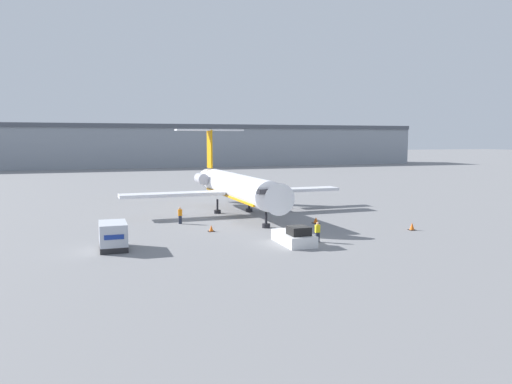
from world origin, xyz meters
TOP-DOWN VIEW (x-y plane):
  - ground_plane at (0.00, 0.00)m, footprint 600.00×600.00m
  - terminal_building at (0.00, 120.00)m, footprint 180.00×16.80m
  - airplane_main at (-0.35, 17.33)m, footprint 26.38×26.18m
  - pushback_tug at (-0.39, -0.43)m, footprint 2.29×4.74m
  - luggage_cart at (-14.77, 2.12)m, footprint 2.08×3.46m
  - worker_near_tug at (1.75, -0.41)m, footprint 0.40×0.24m
  - worker_by_wing at (-7.71, 12.36)m, footprint 0.40×0.24m
  - traffic_cone_left at (-5.67, 7.17)m, footprint 0.59×0.59m
  - traffic_cone_right at (5.67, 8.22)m, footprint 0.70×0.70m
  - traffic_cone_mid at (12.74, 1.80)m, footprint 0.63×0.63m

SIDE VIEW (x-z plane):
  - ground_plane at x=0.00m, z-range 0.00..0.00m
  - traffic_cone_left at x=-5.67m, z-range -0.02..0.59m
  - traffic_cone_right at x=5.67m, z-range -0.02..0.64m
  - traffic_cone_mid at x=12.74m, z-range -0.02..0.72m
  - pushback_tug at x=-0.39m, z-range -0.23..1.40m
  - worker_near_tug at x=1.75m, z-range 0.04..1.76m
  - worker_by_wing at x=-7.71m, z-range 0.04..1.79m
  - luggage_cart at x=-14.77m, z-range 0.00..2.17m
  - airplane_main at x=-0.35m, z-range -1.76..8.22m
  - terminal_building at x=0.00m, z-range 0.03..13.15m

